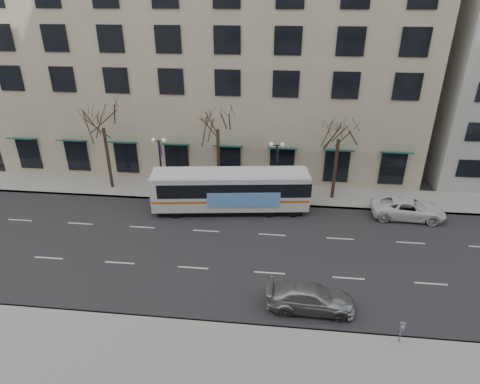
# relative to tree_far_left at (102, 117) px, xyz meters

# --- Properties ---
(ground) EXTENTS (160.00, 160.00, 0.00)m
(ground) POSITION_rel_tree_far_left_xyz_m (10.00, -8.80, -6.70)
(ground) COLOR black
(ground) RESTS_ON ground
(sidewalk_far) EXTENTS (80.00, 4.00, 0.15)m
(sidewalk_far) POSITION_rel_tree_far_left_xyz_m (15.00, 0.20, -6.62)
(sidewalk_far) COLOR gray
(sidewalk_far) RESTS_ON ground
(building_hotel) EXTENTS (40.00, 20.00, 24.00)m
(building_hotel) POSITION_rel_tree_far_left_xyz_m (8.00, 12.20, 5.30)
(building_hotel) COLOR tan
(building_hotel) RESTS_ON ground
(tree_far_left) EXTENTS (3.60, 3.60, 8.34)m
(tree_far_left) POSITION_rel_tree_far_left_xyz_m (0.00, 0.00, 0.00)
(tree_far_left) COLOR black
(tree_far_left) RESTS_ON ground
(tree_far_mid) EXTENTS (3.60, 3.60, 8.55)m
(tree_far_mid) POSITION_rel_tree_far_left_xyz_m (10.00, 0.00, 0.21)
(tree_far_mid) COLOR black
(tree_far_mid) RESTS_ON ground
(tree_far_right) EXTENTS (3.60, 3.60, 8.06)m
(tree_far_right) POSITION_rel_tree_far_left_xyz_m (20.00, 0.00, -0.28)
(tree_far_right) COLOR black
(tree_far_right) RESTS_ON ground
(lamp_post_left) EXTENTS (1.22, 0.45, 5.21)m
(lamp_post_left) POSITION_rel_tree_far_left_xyz_m (5.01, -0.60, -3.75)
(lamp_post_left) COLOR black
(lamp_post_left) RESTS_ON ground
(lamp_post_right) EXTENTS (1.22, 0.45, 5.21)m
(lamp_post_right) POSITION_rel_tree_far_left_xyz_m (15.01, -0.60, -3.75)
(lamp_post_right) COLOR black
(lamp_post_right) RESTS_ON ground
(city_bus) EXTENTS (12.87, 4.34, 3.42)m
(city_bus) POSITION_rel_tree_far_left_xyz_m (11.52, -2.99, -4.83)
(city_bus) COLOR silver
(city_bus) RESTS_ON ground
(silver_car) EXTENTS (4.98, 2.08, 1.44)m
(silver_car) POSITION_rel_tree_far_left_xyz_m (17.44, -14.07, -5.98)
(silver_car) COLOR #A1A4A9
(silver_car) RESTS_ON ground
(white_pickup) EXTENTS (5.77, 2.85, 1.58)m
(white_pickup) POSITION_rel_tree_far_left_xyz_m (25.65, -2.63, -5.91)
(white_pickup) COLOR white
(white_pickup) RESTS_ON ground
(pay_station) EXTENTS (0.28, 0.19, 1.24)m
(pay_station) POSITION_rel_tree_far_left_xyz_m (21.82, -16.21, -5.65)
(pay_station) COLOR slate
(pay_station) RESTS_ON sidewalk_near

